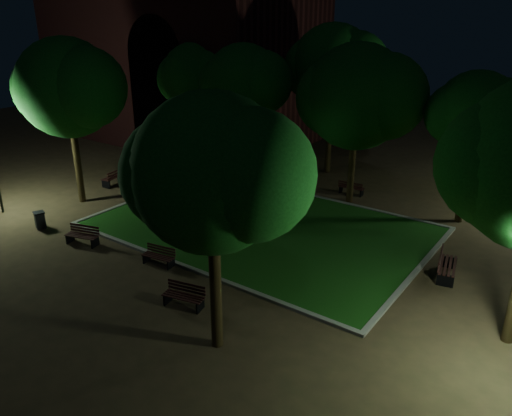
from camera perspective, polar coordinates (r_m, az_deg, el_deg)
The scene contains 21 objects.
ground at distance 22.58m, azimuth -2.39°, elevation -3.90°, with size 80.00×80.00×0.00m, color #42321F.
lawn at distance 24.02m, azimuth 0.54°, elevation -2.13°, with size 15.00×10.00×0.08m, color #154710.
lawn_kerb at distance 24.01m, azimuth 0.54°, elevation -2.09°, with size 15.40×10.40×0.12m.
monument at distance 23.66m, azimuth 0.55°, elevation -0.10°, with size 1.40×1.40×3.20m.
building_main at distance 41.25m, azimuth -8.45°, elevation 18.26°, with size 20.00×12.00×15.00m.
tree_west at distance 27.31m, azimuth -20.65°, elevation 12.69°, with size 6.17×5.03×8.61m.
tree_north_wl at distance 29.16m, azimuth -1.32°, elevation 14.08°, with size 5.43×4.43×8.09m.
tree_north_er at distance 26.21m, azimuth 11.69°, elevation 12.31°, with size 6.61×5.39×8.35m.
tree_ne at distance 25.18m, azimuth 24.00°, elevation 9.87°, with size 4.70×3.84×7.31m.
tree_se at distance 13.57m, azimuth -4.81°, elevation 3.87°, with size 5.52×4.51×7.89m.
tree_nw at distance 33.16m, azimuth -6.76°, elevation 14.56°, with size 5.47×4.46×7.92m.
tree_far_north at distance 31.18m, azimuth 8.95°, elevation 15.58°, with size 6.30×5.14×9.11m.
lamppost_nw at distance 34.45m, azimuth -7.85°, elevation 10.64°, with size 1.18×0.28×4.63m.
bench_near_left at distance 20.90m, azimuth -11.01°, elevation -5.44°, with size 1.46×0.71×0.77m.
bench_near_right at distance 17.99m, azimuth -8.19°, elevation -9.95°, with size 1.59×0.84×0.83m.
bench_west_near at distance 23.54m, azimuth -19.19°, elevation -3.01°, with size 1.61×0.94×0.84m.
bench_left_side at distance 30.91m, azimuth -15.75°, elevation 3.40°, with size 0.84×1.82×0.96m.
bench_right_side at distance 20.93m, azimuth 20.85°, elevation -6.19°, with size 0.99×1.91×1.00m.
bench_far_side at distance 28.65m, azimuth 10.82°, elevation 2.22°, with size 1.46×0.62×0.78m.
trash_bin at distance 25.97m, azimuth -23.46°, elevation -1.25°, with size 0.61×0.61×0.82m.
bicycle at distance 34.81m, azimuth -11.31°, elevation 5.87°, with size 0.63×1.79×0.94m, color black.
Camera 1 is at (12.64, -15.94, 9.80)m, focal length 35.00 mm.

